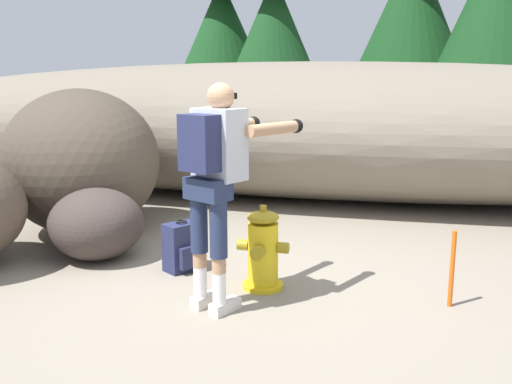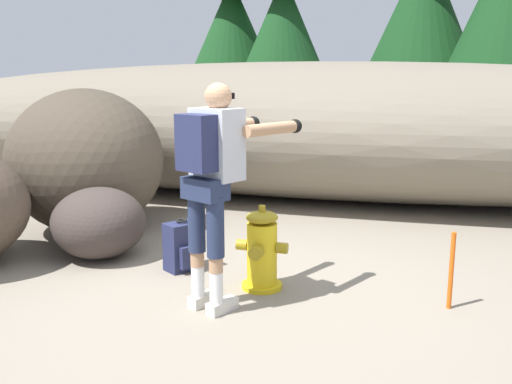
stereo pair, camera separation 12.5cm
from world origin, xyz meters
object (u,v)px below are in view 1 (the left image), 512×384
object	(u,v)px
utility_worker	(217,168)
boulder_small	(96,224)
fire_hydrant	(263,251)
spare_backpack	(182,247)
survey_stake	(452,269)
boulder_large	(82,162)

from	to	relation	value
utility_worker	boulder_small	xyz separation A→B (m)	(-1.51, 0.84, -0.74)
fire_hydrant	spare_backpack	xyz separation A→B (m)	(-0.81, 0.24, -0.11)
utility_worker	fire_hydrant	bearing A→B (deg)	-0.20
spare_backpack	survey_stake	bearing A→B (deg)	26.98
boulder_large	survey_stake	world-z (taller)	boulder_large
spare_backpack	boulder_small	bearing A→B (deg)	-154.33
spare_backpack	utility_worker	bearing A→B (deg)	-17.37
spare_backpack	boulder_large	world-z (taller)	boulder_large
spare_backpack	survey_stake	xyz separation A→B (m)	(2.29, -0.26, 0.08)
fire_hydrant	boulder_large	world-z (taller)	boulder_large
boulder_large	utility_worker	bearing A→B (deg)	-38.00
fire_hydrant	spare_backpack	world-z (taller)	fire_hydrant
fire_hydrant	boulder_large	bearing A→B (deg)	153.08
utility_worker	spare_backpack	size ratio (longest dim) A/B	3.60
boulder_small	spare_backpack	bearing A→B (deg)	-7.68
utility_worker	survey_stake	xyz separation A→B (m)	(1.71, 0.46, -0.78)
utility_worker	boulder_large	xyz separation A→B (m)	(-2.13, 1.67, -0.28)
fire_hydrant	utility_worker	world-z (taller)	utility_worker
fire_hydrant	survey_stake	world-z (taller)	fire_hydrant
survey_stake	spare_backpack	bearing A→B (deg)	173.64
utility_worker	spare_backpack	distance (m)	1.26
spare_backpack	boulder_large	size ratio (longest dim) A/B	0.25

